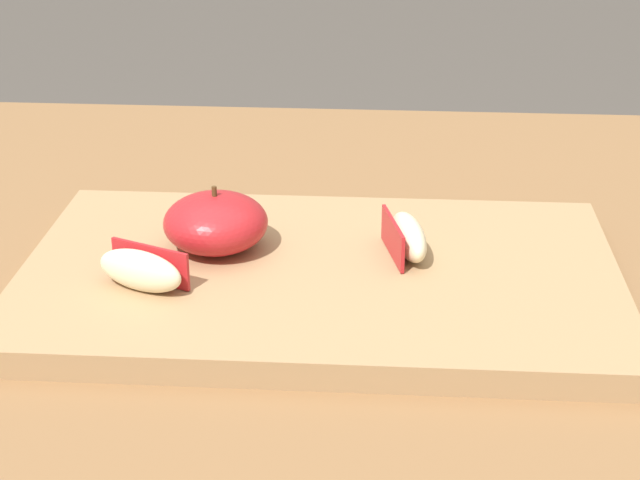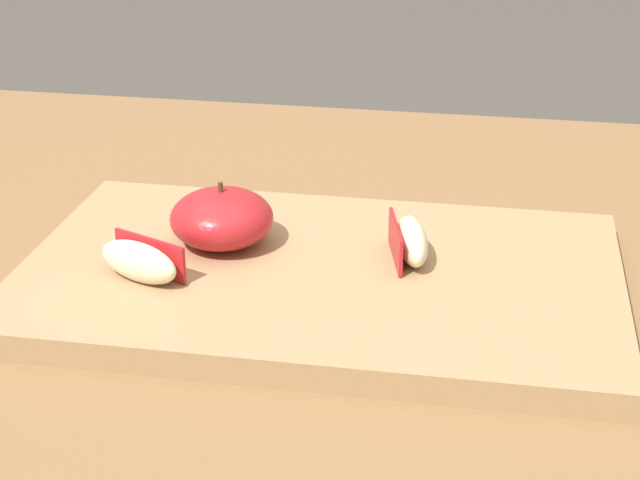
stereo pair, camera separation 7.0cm
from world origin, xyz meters
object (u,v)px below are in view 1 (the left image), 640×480
at_px(apple_wedge_left, 407,237).
at_px(apple_wedge_middle, 141,270).
at_px(apple_half_skin_up, 216,223).
at_px(cutting_board, 320,279).

relative_size(apple_wedge_left, apple_wedge_middle, 1.00).
distance_m(apple_half_skin_up, apple_wedge_middle, 0.08).
relative_size(apple_half_skin_up, apple_wedge_middle, 1.12).
bearing_deg(apple_wedge_middle, apple_wedge_left, 20.40).
bearing_deg(apple_half_skin_up, cutting_board, -17.39).
bearing_deg(apple_half_skin_up, apple_wedge_middle, -120.59).
relative_size(apple_half_skin_up, apple_wedge_left, 1.12).
height_order(cutting_board, apple_half_skin_up, apple_half_skin_up).
height_order(cutting_board, apple_wedge_middle, apple_wedge_middle).
relative_size(cutting_board, apple_wedge_middle, 6.23).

